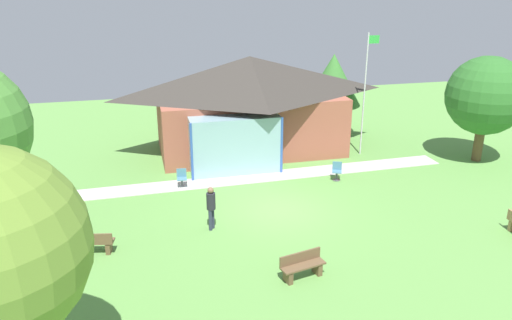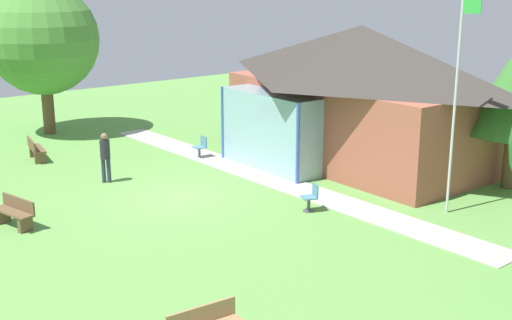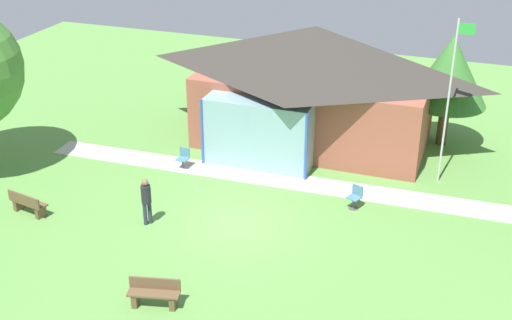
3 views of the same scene
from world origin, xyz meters
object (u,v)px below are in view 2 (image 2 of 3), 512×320
object	(u,v)px
visitor_strolling_lawn	(105,154)
tree_west_hedge	(43,39)
pavilion	(355,93)
patio_chair_west	(201,148)
patio_chair_lawn_spare	(311,198)
bench_mid_left	(36,150)
bench_front_center	(15,213)
flagpole	(456,97)

from	to	relation	value
visitor_strolling_lawn	tree_west_hedge	world-z (taller)	tree_west_hedge
pavilion	patio_chair_west	world-z (taller)	pavilion
patio_chair_lawn_spare	bench_mid_left	bearing A→B (deg)	44.50
bench_front_center	patio_chair_west	world-z (taller)	patio_chair_west
bench_mid_left	visitor_strolling_lawn	world-z (taller)	visitor_strolling_lawn
visitor_strolling_lawn	bench_mid_left	bearing A→B (deg)	-42.82
patio_chair_west	visitor_strolling_lawn	size ratio (longest dim) A/B	0.49
bench_front_center	patio_chair_lawn_spare	world-z (taller)	patio_chair_lawn_spare
pavilion	bench_front_center	xyz separation A→B (m)	(-1.13, -12.53, -2.29)
pavilion	patio_chair_lawn_spare	bearing A→B (deg)	-58.44
bench_front_center	patio_chair_lawn_spare	distance (m)	8.60
pavilion	bench_front_center	size ratio (longest dim) A/B	6.83
pavilion	bench_front_center	distance (m)	12.78
pavilion	patio_chair_west	distance (m)	6.32
pavilion	flagpole	world-z (taller)	flagpole
patio_chair_west	bench_mid_left	bearing A→B (deg)	58.78
bench_front_center	bench_mid_left	distance (m)	7.35
flagpole	bench_front_center	xyz separation A→B (m)	(-6.88, -10.63, -3.12)
pavilion	tree_west_hedge	world-z (taller)	tree_west_hedge
visitor_strolling_lawn	tree_west_hedge	xyz separation A→B (m)	(-8.49, 1.38, 3.19)
bench_front_center	tree_west_hedge	size ratio (longest dim) A/B	0.23
flagpole	bench_front_center	bearing A→B (deg)	-122.92
bench_front_center	bench_mid_left	bearing A→B (deg)	-38.57
patio_chair_lawn_spare	tree_west_hedge	bearing A→B (deg)	30.76
visitor_strolling_lawn	pavilion	bearing A→B (deg)	-165.57
flagpole	bench_front_center	size ratio (longest dim) A/B	4.12
patio_chair_west	pavilion	bearing A→B (deg)	-130.45
patio_chair_lawn_spare	patio_chair_west	bearing A→B (deg)	16.11
tree_west_hedge	flagpole	bearing A→B (deg)	16.64
bench_front_center	flagpole	bearing A→B (deg)	-136.31
flagpole	patio_chair_west	bearing A→B (deg)	-166.81
bench_front_center	patio_chair_west	bearing A→B (deg)	-83.57
bench_mid_left	patio_chair_lawn_spare	world-z (taller)	patio_chair_lawn_spare
bench_mid_left	patio_chair_west	size ratio (longest dim) A/B	1.81
visitor_strolling_lawn	tree_west_hedge	size ratio (longest dim) A/B	0.26
visitor_strolling_lawn	tree_west_hedge	distance (m)	9.17
flagpole	bench_mid_left	size ratio (longest dim) A/B	4.14
pavilion	patio_chair_west	size ratio (longest dim) A/B	12.40
patio_chair_lawn_spare	tree_west_hedge	world-z (taller)	tree_west_hedge
pavilion	bench_mid_left	distance (m)	12.41
pavilion	bench_mid_left	bearing A→B (deg)	-129.59
patio_chair_lawn_spare	visitor_strolling_lawn	bearing A→B (deg)	51.00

